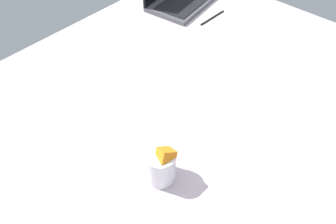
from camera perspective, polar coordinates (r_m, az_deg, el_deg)
bed_mattress at (r=119.51cm, az=1.44°, el=-2.21°), size 180.00×140.00×18.00cm
snack_cup at (r=91.31cm, az=-1.22°, el=-9.27°), size 9.95×9.00×14.13cm
charger_cable at (r=159.27cm, az=7.85°, el=16.17°), size 17.01×1.17×0.60cm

